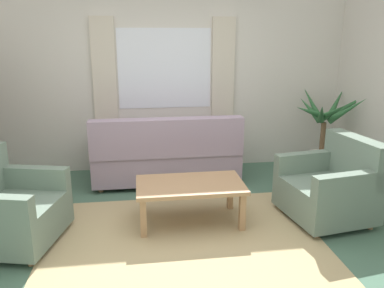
% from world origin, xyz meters
% --- Properties ---
extents(ground_plane, '(6.24, 6.24, 0.00)m').
position_xyz_m(ground_plane, '(0.00, 0.00, 0.00)').
color(ground_plane, '#476B56').
extents(wall_back, '(5.32, 0.12, 2.60)m').
position_xyz_m(wall_back, '(0.00, 2.26, 1.30)').
color(wall_back, silver).
rests_on(wall_back, ground_plane).
extents(window_with_curtains, '(1.98, 0.07, 1.40)m').
position_xyz_m(window_with_curtains, '(0.00, 2.18, 1.45)').
color(window_with_curtains, white).
extents(area_rug, '(2.63, 2.01, 0.01)m').
position_xyz_m(area_rug, '(0.00, 0.00, 0.01)').
color(area_rug, tan).
rests_on(area_rug, ground_plane).
extents(couch, '(1.90, 0.82, 0.92)m').
position_xyz_m(couch, '(-0.04, 1.58, 0.37)').
color(couch, '#998499').
rests_on(couch, ground_plane).
extents(armchair_left, '(1.00, 1.01, 0.88)m').
position_xyz_m(armchair_left, '(-1.64, 0.19, 0.35)').
color(armchair_left, slate).
rests_on(armchair_left, ground_plane).
extents(armchair_right, '(0.94, 0.96, 0.88)m').
position_xyz_m(armchair_right, '(1.61, 0.27, 0.35)').
color(armchair_right, slate).
rests_on(armchair_right, ground_plane).
extents(coffee_table, '(1.10, 0.64, 0.44)m').
position_xyz_m(coffee_table, '(0.11, 0.38, 0.38)').
color(coffee_table, '#A87F56').
rests_on(coffee_table, ground_plane).
extents(potted_plant, '(1.14, 1.20, 1.19)m').
position_xyz_m(potted_plant, '(2.21, 1.67, 0.61)').
color(potted_plant, '#B7B2A8').
rests_on(potted_plant, ground_plane).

